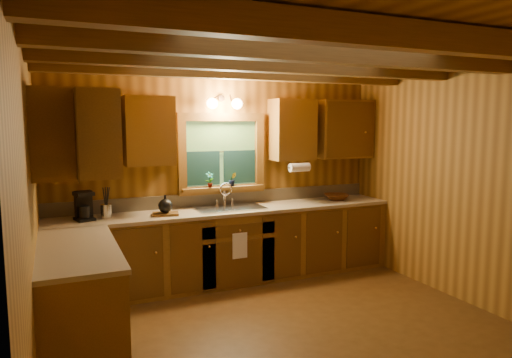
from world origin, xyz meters
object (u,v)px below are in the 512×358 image
object	(u,v)px
sink	(229,212)
coffee_maker	(84,206)
wicker_basket	(336,197)
cutting_board	(165,214)

from	to	relation	value
sink	coffee_maker	bearing A→B (deg)	179.92
sink	wicker_basket	bearing A→B (deg)	0.02
coffee_maker	wicker_basket	size ratio (longest dim) A/B	0.95
coffee_maker	wicker_basket	world-z (taller)	coffee_maker
sink	coffee_maker	world-z (taller)	coffee_maker
coffee_maker	cutting_board	size ratio (longest dim) A/B	1.08
coffee_maker	wicker_basket	xyz separation A→B (m)	(3.19, -0.00, -0.11)
cutting_board	sink	bearing A→B (deg)	17.76
sink	cutting_board	bearing A→B (deg)	-173.53
cutting_board	wicker_basket	xyz separation A→B (m)	(2.33, 0.09, 0.03)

